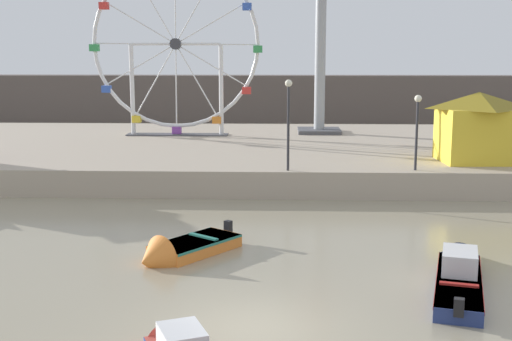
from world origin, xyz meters
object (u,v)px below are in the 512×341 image
(ferris_wheel_white_frame, at_px, (176,47))
(motorboat_orange_hull, at_px, (178,251))
(motorboat_navy_blue, at_px, (459,270))
(promenade_lamp_far, at_px, (288,112))
(carnival_booth_yellow_awning, at_px, (478,126))
(drop_tower_steel_tower, at_px, (321,25))
(promenade_lamp_near, at_px, (417,120))

(ferris_wheel_white_frame, bearing_deg, motorboat_orange_hull, -81.14)
(motorboat_navy_blue, height_order, promenade_lamp_far, promenade_lamp_far)
(motorboat_orange_hull, distance_m, carnival_booth_yellow_awning, 17.65)
(motorboat_orange_hull, relative_size, promenade_lamp_far, 0.96)
(drop_tower_steel_tower, bearing_deg, promenade_lamp_near, -76.15)
(promenade_lamp_far, bearing_deg, carnival_booth_yellow_awning, 17.23)
(motorboat_orange_hull, xyz_separation_m, promenade_lamp_near, (9.29, 9.41, 3.27))
(motorboat_orange_hull, bearing_deg, ferris_wheel_white_frame, -133.82)
(promenade_lamp_near, bearing_deg, promenade_lamp_far, -176.93)
(ferris_wheel_white_frame, xyz_separation_m, promenade_lamp_far, (6.97, -12.79, -2.92))
(ferris_wheel_white_frame, height_order, drop_tower_steel_tower, drop_tower_steel_tower)
(drop_tower_steel_tower, distance_m, carnival_booth_yellow_awning, 14.63)
(carnival_booth_yellow_awning, xyz_separation_m, promenade_lamp_near, (-3.41, -2.53, 0.50))
(ferris_wheel_white_frame, distance_m, carnival_booth_yellow_awning, 19.32)
(motorboat_orange_hull, distance_m, promenade_lamp_near, 13.62)
(ferris_wheel_white_frame, bearing_deg, promenade_lamp_far, -61.40)
(motorboat_navy_blue, relative_size, promenade_lamp_near, 1.83)
(drop_tower_steel_tower, bearing_deg, motorboat_navy_blue, -84.18)
(motorboat_orange_hull, xyz_separation_m, promenade_lamp_far, (3.56, 9.11, 3.65))
(carnival_booth_yellow_awning, bearing_deg, motorboat_navy_blue, -110.47)
(ferris_wheel_white_frame, distance_m, promenade_lamp_far, 14.86)
(motorboat_navy_blue, distance_m, motorboat_orange_hull, 8.55)
(motorboat_orange_hull, xyz_separation_m, ferris_wheel_white_frame, (-3.41, 21.90, 6.57))
(promenade_lamp_near, bearing_deg, motorboat_navy_blue, -94.72)
(ferris_wheel_white_frame, height_order, carnival_booth_yellow_awning, ferris_wheel_white_frame)
(ferris_wheel_white_frame, distance_m, drop_tower_steel_tower, 9.47)
(motorboat_orange_hull, height_order, ferris_wheel_white_frame, ferris_wheel_white_frame)
(ferris_wheel_white_frame, bearing_deg, promenade_lamp_near, -44.50)
(motorboat_navy_blue, relative_size, motorboat_orange_hull, 1.60)
(ferris_wheel_white_frame, height_order, promenade_lamp_far, ferris_wheel_white_frame)
(motorboat_navy_blue, xyz_separation_m, carnival_booth_yellow_awning, (4.33, 13.72, 2.70))
(motorboat_orange_hull, height_order, promenade_lamp_near, promenade_lamp_near)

